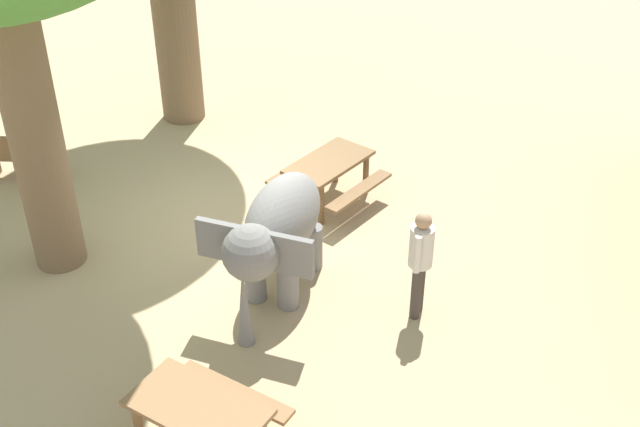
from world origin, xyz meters
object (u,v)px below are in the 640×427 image
elephant (276,231)px  picnic_table_far (329,171)px  person_handler (421,257)px  picnic_table_near (199,418)px  wooden_bench (18,155)px

elephant → picnic_table_far: (-2.50, 0.28, -0.46)m
person_handler → picnic_table_near: bearing=63.8°
wooden_bench → picnic_table_far: 5.38m
wooden_bench → picnic_table_far: wooden_bench is taller
elephant → person_handler: elephant is taller
elephant → person_handler: 1.96m
person_handler → picnic_table_far: (-2.60, -1.68, -0.36)m
wooden_bench → elephant: bearing=-30.9°
picnic_table_near → picnic_table_far: 5.49m
elephant → wooden_bench: (-2.24, -5.10, -0.57)m
picnic_table_far → wooden_bench: bearing=120.9°
wooden_bench → picnic_table_near: bearing=-53.8°
person_handler → picnic_table_far: size_ratio=0.80×
picnic_table_near → elephant: bearing=107.8°
wooden_bench → picnic_table_near: (5.21, 4.93, 0.12)m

